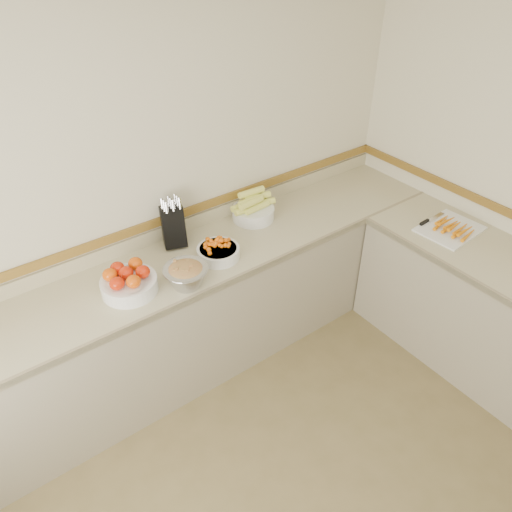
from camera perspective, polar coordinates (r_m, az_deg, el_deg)
back_wall at (r=3.25m, az=-11.98°, el=7.55°), size 4.00×0.00×4.00m
counter_back at (r=3.50m, az=-7.87°, el=-6.72°), size 4.00×0.65×1.08m
knife_block at (r=3.33m, az=-9.45°, el=3.49°), size 0.20×0.22×0.36m
tomato_bowl at (r=3.02m, az=-14.38°, el=-2.85°), size 0.33×0.33×0.16m
cherry_tomato_bowl at (r=3.22m, az=-4.36°, el=0.64°), size 0.28×0.28×0.15m
corn_bowl at (r=3.59m, az=-0.33°, el=5.35°), size 0.34×0.30×0.22m
rhubarb_bowl at (r=2.99m, az=-7.99°, el=-2.11°), size 0.27×0.27×0.16m
cutting_board at (r=3.75m, az=21.36°, el=2.98°), size 0.45×0.36×0.06m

